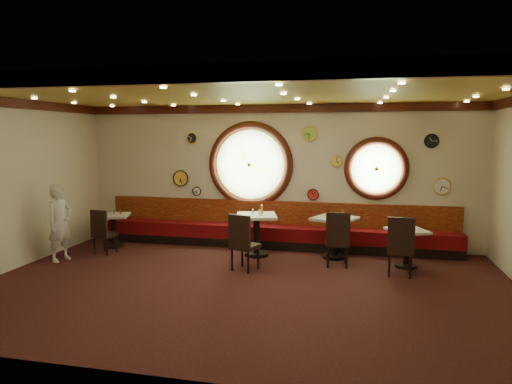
% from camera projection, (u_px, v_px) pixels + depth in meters
% --- Properties ---
extents(floor, '(9.00, 6.00, 0.00)m').
position_uv_depth(floor, '(245.00, 286.00, 7.67)').
color(floor, black).
rests_on(floor, ground).
extents(ceiling, '(9.00, 6.00, 0.02)m').
position_uv_depth(ceiling, '(244.00, 93.00, 7.27)').
color(ceiling, gold).
rests_on(ceiling, wall_back).
extents(wall_back, '(9.00, 0.02, 3.20)m').
position_uv_depth(wall_back, '(276.00, 176.00, 10.37)').
color(wall_back, beige).
rests_on(wall_back, floor).
extents(wall_front, '(9.00, 0.02, 3.20)m').
position_uv_depth(wall_front, '(172.00, 228.00, 4.56)').
color(wall_front, beige).
rests_on(wall_front, floor).
extents(wall_left, '(0.02, 6.00, 3.20)m').
position_uv_depth(wall_left, '(9.00, 185.00, 8.44)').
color(wall_left, beige).
rests_on(wall_left, floor).
extents(molding_back, '(9.00, 0.10, 0.18)m').
position_uv_depth(molding_back, '(276.00, 108.00, 10.14)').
color(molding_back, '#39130A').
rests_on(molding_back, wall_back).
extents(molding_front, '(9.00, 0.10, 0.18)m').
position_uv_depth(molding_front, '(170.00, 75.00, 4.42)').
color(molding_front, '#39130A').
rests_on(molding_front, wall_back).
extents(molding_left, '(0.10, 6.00, 0.18)m').
position_uv_depth(molding_left, '(6.00, 102.00, 8.24)').
color(molding_left, '#39130A').
rests_on(molding_left, wall_back).
extents(banquette_base, '(8.00, 0.55, 0.20)m').
position_uv_depth(banquette_base, '(274.00, 243.00, 10.29)').
color(banquette_base, black).
rests_on(banquette_base, floor).
extents(banquette_seat, '(8.00, 0.55, 0.30)m').
position_uv_depth(banquette_seat, '(274.00, 232.00, 10.26)').
color(banquette_seat, '#58070D').
rests_on(banquette_seat, banquette_base).
extents(banquette_back, '(8.00, 0.10, 0.55)m').
position_uv_depth(banquette_back, '(276.00, 213.00, 10.42)').
color(banquette_back, '#5F070A').
rests_on(banquette_back, wall_back).
extents(porthole_left_glass, '(1.66, 0.02, 1.66)m').
position_uv_depth(porthole_left_glass, '(251.00, 164.00, 10.47)').
color(porthole_left_glass, '#8FBB70').
rests_on(porthole_left_glass, wall_back).
extents(porthole_left_frame, '(1.98, 0.18, 1.98)m').
position_uv_depth(porthole_left_frame, '(250.00, 165.00, 10.45)').
color(porthole_left_frame, '#39130A').
rests_on(porthole_left_frame, wall_back).
extents(porthole_left_ring, '(1.61, 0.03, 1.61)m').
position_uv_depth(porthole_left_ring, '(250.00, 165.00, 10.42)').
color(porthole_left_ring, gold).
rests_on(porthole_left_ring, wall_back).
extents(porthole_right_glass, '(1.10, 0.02, 1.10)m').
position_uv_depth(porthole_right_glass, '(376.00, 169.00, 9.87)').
color(porthole_right_glass, '#8FBB70').
rests_on(porthole_right_glass, wall_back).
extents(porthole_right_frame, '(1.38, 0.18, 1.38)m').
position_uv_depth(porthole_right_frame, '(376.00, 169.00, 9.86)').
color(porthole_right_frame, '#39130A').
rests_on(porthole_right_frame, wall_back).
extents(porthole_right_ring, '(1.09, 0.03, 1.09)m').
position_uv_depth(porthole_right_ring, '(376.00, 169.00, 9.83)').
color(porthole_right_ring, gold).
rests_on(porthole_right_ring, wall_back).
extents(wall_clock_0, '(0.24, 0.03, 0.24)m').
position_uv_depth(wall_clock_0, '(192.00, 138.00, 10.66)').
color(wall_clock_0, black).
rests_on(wall_clock_0, wall_back).
extents(wall_clock_1, '(0.34, 0.03, 0.34)m').
position_uv_depth(wall_clock_1, '(442.00, 186.00, 9.59)').
color(wall_clock_1, silver).
rests_on(wall_clock_1, wall_back).
extents(wall_clock_2, '(0.28, 0.03, 0.28)m').
position_uv_depth(wall_clock_2, '(432.00, 141.00, 9.52)').
color(wall_clock_2, black).
rests_on(wall_clock_2, wall_back).
extents(wall_clock_3, '(0.30, 0.03, 0.30)m').
position_uv_depth(wall_clock_3, '(310.00, 134.00, 10.06)').
color(wall_clock_3, '#92C73E').
rests_on(wall_clock_3, wall_back).
extents(wall_clock_4, '(0.24, 0.03, 0.24)m').
position_uv_depth(wall_clock_4, '(313.00, 194.00, 10.20)').
color(wall_clock_4, red).
rests_on(wall_clock_4, wall_back).
extents(wall_clock_5, '(0.22, 0.03, 0.22)m').
position_uv_depth(wall_clock_5, '(337.00, 161.00, 10.00)').
color(wall_clock_5, '#EAC24E').
rests_on(wall_clock_5, wall_back).
extents(wall_clock_6, '(0.20, 0.03, 0.20)m').
position_uv_depth(wall_clock_6, '(197.00, 191.00, 10.80)').
color(wall_clock_6, white).
rests_on(wall_clock_6, wall_back).
extents(wall_clock_7, '(0.36, 0.03, 0.36)m').
position_uv_depth(wall_clock_7, '(181.00, 178.00, 10.84)').
color(wall_clock_7, yellow).
rests_on(wall_clock_7, wall_back).
extents(table_a, '(0.85, 0.85, 0.75)m').
position_uv_depth(table_a, '(113.00, 227.00, 10.29)').
color(table_a, black).
rests_on(table_a, floor).
extents(table_b, '(0.98, 0.98, 0.88)m').
position_uv_depth(table_b, '(257.00, 230.00, 9.54)').
color(table_b, black).
rests_on(table_b, floor).
extents(table_c, '(1.03, 1.03, 0.85)m').
position_uv_depth(table_c, '(334.00, 232.00, 9.35)').
color(table_c, black).
rests_on(table_c, floor).
extents(table_d, '(0.87, 0.87, 0.74)m').
position_uv_depth(table_d, '(407.00, 243.00, 8.72)').
color(table_d, black).
rests_on(table_d, floor).
extents(chair_a, '(0.46, 0.46, 0.60)m').
position_uv_depth(chair_a, '(102.00, 229.00, 9.64)').
color(chair_a, black).
rests_on(chair_a, floor).
extents(chair_b, '(0.57, 0.57, 0.67)m').
position_uv_depth(chair_b, '(242.00, 239.00, 8.43)').
color(chair_b, black).
rests_on(chair_b, floor).
extents(chair_c, '(0.49, 0.49, 0.66)m').
position_uv_depth(chair_c, '(338.00, 236.00, 8.70)').
color(chair_c, black).
rests_on(chair_c, floor).
extents(chair_d, '(0.49, 0.49, 0.68)m').
position_uv_depth(chair_d, '(401.00, 242.00, 8.11)').
color(chair_d, black).
rests_on(chair_d, floor).
extents(condiment_a_salt, '(0.03, 0.03, 0.09)m').
position_uv_depth(condiment_a_salt, '(110.00, 212.00, 10.30)').
color(condiment_a_salt, silver).
rests_on(condiment_a_salt, table_a).
extents(condiment_b_salt, '(0.04, 0.04, 0.10)m').
position_uv_depth(condiment_b_salt, '(253.00, 211.00, 9.56)').
color(condiment_b_salt, silver).
rests_on(condiment_b_salt, table_b).
extents(condiment_c_salt, '(0.03, 0.03, 0.09)m').
position_uv_depth(condiment_c_salt, '(332.00, 214.00, 9.42)').
color(condiment_c_salt, silver).
rests_on(condiment_c_salt, table_c).
extents(condiment_d_salt, '(0.03, 0.03, 0.09)m').
position_uv_depth(condiment_d_salt, '(402.00, 227.00, 8.69)').
color(condiment_d_salt, silver).
rests_on(condiment_d_salt, table_d).
extents(condiment_a_pepper, '(0.04, 0.04, 0.11)m').
position_uv_depth(condiment_a_pepper, '(114.00, 212.00, 10.23)').
color(condiment_a_pepper, silver).
rests_on(condiment_a_pepper, table_a).
extents(condiment_b_pepper, '(0.04, 0.04, 0.10)m').
position_uv_depth(condiment_b_pepper, '(259.00, 212.00, 9.45)').
color(condiment_b_pepper, silver).
rests_on(condiment_b_pepper, table_b).
extents(condiment_c_pepper, '(0.04, 0.04, 0.11)m').
position_uv_depth(condiment_c_pepper, '(335.00, 215.00, 9.29)').
color(condiment_c_pepper, '#B9B9BE').
rests_on(condiment_c_pepper, table_c).
extents(condiment_d_pepper, '(0.03, 0.03, 0.09)m').
position_uv_depth(condiment_d_pepper, '(408.00, 228.00, 8.60)').
color(condiment_d_pepper, silver).
rests_on(condiment_d_pepper, table_d).
extents(condiment_a_bottle, '(0.04, 0.04, 0.14)m').
position_uv_depth(condiment_a_bottle, '(120.00, 211.00, 10.27)').
color(condiment_a_bottle, gold).
rests_on(condiment_a_bottle, table_a).
extents(condiment_b_bottle, '(0.06, 0.06, 0.18)m').
position_uv_depth(condiment_b_bottle, '(262.00, 209.00, 9.62)').
color(condiment_b_bottle, gold).
rests_on(condiment_b_bottle, table_b).
extents(condiment_c_bottle, '(0.05, 0.05, 0.15)m').
position_uv_depth(condiment_c_bottle, '(342.00, 213.00, 9.35)').
color(condiment_c_bottle, gold).
rests_on(condiment_c_bottle, table_c).
extents(condiment_d_bottle, '(0.05, 0.05, 0.15)m').
position_uv_depth(condiment_d_bottle, '(413.00, 225.00, 8.69)').
color(condiment_d_bottle, yellow).
rests_on(condiment_d_bottle, table_d).
extents(waiter, '(0.50, 0.64, 1.54)m').
position_uv_depth(waiter, '(60.00, 223.00, 9.14)').
color(waiter, silver).
rests_on(waiter, floor).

